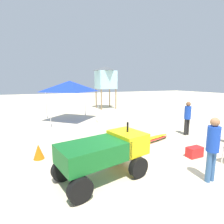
% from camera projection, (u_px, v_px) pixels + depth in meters
% --- Properties ---
extents(ground, '(80.00, 80.00, 0.00)m').
position_uv_depth(ground, '(158.00, 171.00, 5.35)').
color(ground, beige).
extents(utility_cart, '(2.74, 1.73, 1.50)m').
position_uv_depth(utility_cart, '(105.00, 151.00, 4.86)').
color(utility_cart, '#146023').
rests_on(utility_cart, ground).
extents(surfboard_pile, '(2.52, 0.81, 0.24)m').
position_uv_depth(surfboard_pile, '(149.00, 140.00, 7.80)').
color(surfboard_pile, green).
rests_on(surfboard_pile, ground).
extents(lifeguard_near_left, '(0.32, 0.32, 1.71)m').
position_uv_depth(lifeguard_near_left, '(187.00, 116.00, 8.85)').
color(lifeguard_near_left, black).
rests_on(lifeguard_near_left, ground).
extents(lifeguard_near_center, '(0.32, 0.32, 1.77)m').
position_uv_depth(lifeguard_near_center, '(213.00, 145.00, 4.63)').
color(lifeguard_near_center, '#33598C').
rests_on(lifeguard_near_center, ground).
extents(popup_canopy, '(3.04, 3.04, 2.78)m').
position_uv_depth(popup_canopy, '(70.00, 86.00, 11.99)').
color(popup_canopy, '#B2B2B7').
rests_on(popup_canopy, ground).
extents(lifeguard_tower, '(1.98, 1.98, 4.26)m').
position_uv_depth(lifeguard_tower, '(106.00, 78.00, 17.73)').
color(lifeguard_tower, olive).
rests_on(lifeguard_tower, ground).
extents(traffic_cone_near, '(0.38, 0.38, 0.54)m').
position_uv_depth(traffic_cone_near, '(39.00, 151.00, 6.14)').
color(traffic_cone_near, orange).
rests_on(traffic_cone_near, ground).
extents(cooler_box, '(0.58, 0.32, 0.37)m').
position_uv_depth(cooler_box, '(194.00, 152.00, 6.32)').
color(cooler_box, red).
rests_on(cooler_box, ground).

